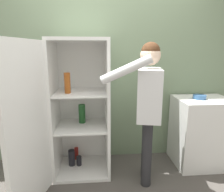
# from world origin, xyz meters

# --- Properties ---
(wall_back) EXTENTS (7.00, 0.06, 2.55)m
(wall_back) POSITION_xyz_m (0.00, 0.98, 1.27)
(wall_back) COLOR gray
(wall_back) RESTS_ON ground_plane
(refrigerator) EXTENTS (0.87, 1.24, 1.65)m
(refrigerator) POSITION_xyz_m (-0.46, 0.54, 0.81)
(refrigerator) COLOR white
(refrigerator) RESTS_ON ground_plane
(person) EXTENTS (0.71, 0.57, 1.60)m
(person) POSITION_xyz_m (0.39, 0.34, 1.01)
(person) COLOR #262628
(person) RESTS_ON ground_plane
(counter) EXTENTS (0.70, 0.57, 0.91)m
(counter) POSITION_xyz_m (1.22, 0.65, 0.45)
(counter) COLOR white
(counter) RESTS_ON ground_plane
(bowl) EXTENTS (0.16, 0.16, 0.05)m
(bowl) POSITION_xyz_m (1.15, 0.65, 0.93)
(bowl) COLOR #335B8E
(bowl) RESTS_ON counter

